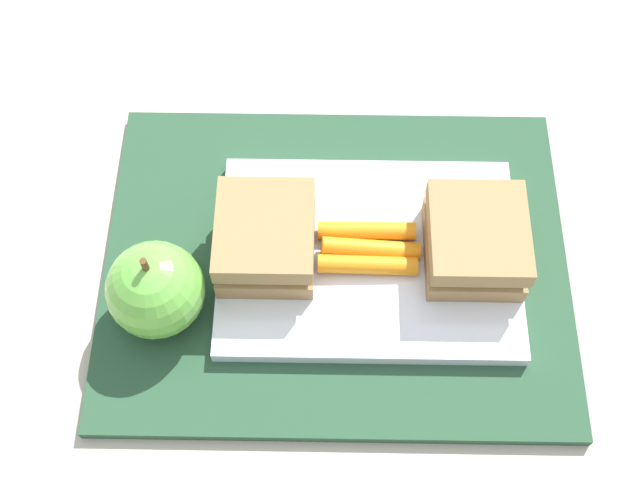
% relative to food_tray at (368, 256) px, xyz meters
% --- Properties ---
extents(ground_plane, '(2.40, 2.40, 0.00)m').
position_rel_food_tray_xyz_m(ground_plane, '(0.03, 0.00, -0.02)').
color(ground_plane, '#B7AD99').
extents(lunchbag_mat, '(0.36, 0.28, 0.01)m').
position_rel_food_tray_xyz_m(lunchbag_mat, '(0.03, 0.00, -0.01)').
color(lunchbag_mat, '#284C33').
rests_on(lunchbag_mat, ground_plane).
extents(food_tray, '(0.23, 0.17, 0.01)m').
position_rel_food_tray_xyz_m(food_tray, '(0.00, 0.00, 0.00)').
color(food_tray, white).
rests_on(food_tray, lunchbag_mat).
extents(sandwich_half_left, '(0.07, 0.08, 0.04)m').
position_rel_food_tray_xyz_m(sandwich_half_left, '(-0.08, 0.00, 0.03)').
color(sandwich_half_left, '#9E7A4C').
rests_on(sandwich_half_left, food_tray).
extents(sandwich_half_right, '(0.07, 0.08, 0.04)m').
position_rel_food_tray_xyz_m(sandwich_half_right, '(0.08, 0.00, 0.03)').
color(sandwich_half_right, '#9E7A4C').
rests_on(sandwich_half_right, food_tray).
extents(carrot_sticks_bundle, '(0.08, 0.04, 0.02)m').
position_rel_food_tray_xyz_m(carrot_sticks_bundle, '(0.00, -0.00, 0.01)').
color(carrot_sticks_bundle, orange).
rests_on(carrot_sticks_bundle, food_tray).
extents(apple, '(0.07, 0.07, 0.08)m').
position_rel_food_tray_xyz_m(apple, '(0.15, 0.04, 0.03)').
color(apple, '#66B742').
rests_on(apple, lunchbag_mat).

